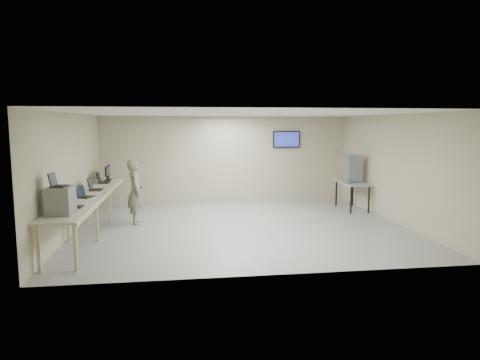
{
  "coord_description": "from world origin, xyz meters",
  "views": [
    {
      "loc": [
        -1.48,
        -10.32,
        2.53
      ],
      "look_at": [
        0.0,
        0.2,
        1.15
      ],
      "focal_mm": 32.0,
      "sensor_mm": 36.0,
      "label": 1
    }
  ],
  "objects": [
    {
      "name": "equipment_box",
      "position": [
        -3.65,
        -2.28,
        1.16
      ],
      "size": [
        0.45,
        0.51,
        0.51
      ],
      "primitive_type": "cube",
      "rotation": [
        0.0,
        0.0,
        -0.05
      ],
      "color": "gray",
      "rests_on": "workbench"
    },
    {
      "name": "laptop_on_box",
      "position": [
        -3.7,
        -2.28,
        1.48
      ],
      "size": [
        0.3,
        0.35,
        0.25
      ],
      "rotation": [
        0.0,
        0.0,
        -0.11
      ],
      "color": "black",
      "rests_on": "equipment_box"
    },
    {
      "name": "side_table",
      "position": [
        3.6,
        1.71,
        0.75
      ],
      "size": [
        0.64,
        1.37,
        0.82
      ],
      "color": "gray",
      "rests_on": "ground"
    },
    {
      "name": "room",
      "position": [
        0.03,
        0.06,
        1.41
      ],
      "size": [
        8.01,
        7.01,
        2.81
      ],
      "color": "#9D9D9D",
      "rests_on": "ground"
    },
    {
      "name": "laptop_3",
      "position": [
        -3.67,
        2.0,
        0.98
      ],
      "size": [
        0.33,
        0.4,
        0.31
      ],
      "rotation": [
        0.0,
        0.0,
        0.01
      ],
      "color": "black",
      "rests_on": "workbench"
    },
    {
      "name": "storage_bins",
      "position": [
        3.58,
        1.71,
        1.24
      ],
      "size": [
        0.4,
        0.44,
        0.83
      ],
      "color": "slate",
      "rests_on": "side_table"
    },
    {
      "name": "laptop_1",
      "position": [
        -3.64,
        -0.43,
        0.97
      ],
      "size": [
        0.38,
        0.41,
        0.27
      ],
      "rotation": [
        0.0,
        0.0,
        -0.31
      ],
      "color": "black",
      "rests_on": "workbench"
    },
    {
      "name": "monitor_far",
      "position": [
        -3.6,
        2.75,
        1.17
      ],
      "size": [
        0.2,
        0.45,
        0.44
      ],
      "color": "black",
      "rests_on": "workbench"
    },
    {
      "name": "workbench",
      "position": [
        -3.59,
        0.0,
        0.83
      ],
      "size": [
        0.76,
        6.0,
        0.9
      ],
      "color": "beige",
      "rests_on": "ground"
    },
    {
      "name": "soldier",
      "position": [
        -2.63,
        0.71,
        0.83
      ],
      "size": [
        0.5,
        0.67,
        1.66
      ],
      "primitive_type": "imported",
      "rotation": [
        0.0,
        0.0,
        1.76
      ],
      "color": "#687151",
      "rests_on": "ground"
    },
    {
      "name": "laptop_2",
      "position": [
        -3.63,
        0.65,
        0.98
      ],
      "size": [
        0.34,
        0.41,
        0.31
      ],
      "rotation": [
        0.0,
        0.0,
        -0.02
      ],
      "color": "black",
      "rests_on": "workbench"
    },
    {
      "name": "monitor_near",
      "position": [
        -3.6,
        2.47,
        1.16
      ],
      "size": [
        0.19,
        0.43,
        0.42
      ],
      "color": "black",
      "rests_on": "workbench"
    },
    {
      "name": "laptop_0",
      "position": [
        -3.59,
        -1.61,
        0.97
      ],
      "size": [
        0.27,
        0.33,
        0.25
      ],
      "rotation": [
        0.0,
        0.0,
        -0.01
      ],
      "color": "black",
      "rests_on": "workbench"
    }
  ]
}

